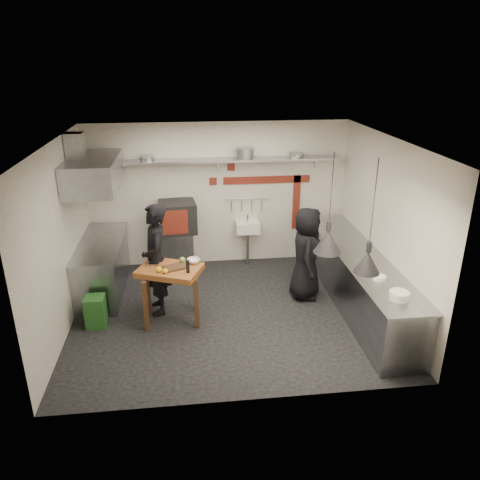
{
  "coord_description": "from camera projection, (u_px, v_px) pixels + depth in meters",
  "views": [
    {
      "loc": [
        -0.61,
        -6.66,
        3.95
      ],
      "look_at": [
        0.21,
        0.3,
        1.16
      ],
      "focal_mm": 35.0,
      "sensor_mm": 36.0,
      "label": 1
    }
  ],
  "objects": [
    {
      "name": "sink_tap",
      "position": [
        248.0,
        218.0,
        9.15
      ],
      "size": [
        0.03,
        0.03,
        0.14
      ],
      "primitive_type": "cylinder",
      "color": "gray",
      "rests_on": "hand_sink"
    },
    {
      "name": "chef_right",
      "position": [
        306.0,
        254.0,
        7.91
      ],
      "size": [
        0.67,
        0.88,
        1.62
      ],
      "primitive_type": "imported",
      "rotation": [
        0.0,
        0.0,
        1.36
      ],
      "color": "black",
      "rests_on": "floor"
    },
    {
      "name": "oven_glass",
      "position": [
        175.0,
        222.0,
        8.56
      ],
      "size": [
        0.38,
        0.06,
        0.34
      ],
      "primitive_type": "cube",
      "rotation": [
        0.0,
        0.0,
        0.11
      ],
      "color": "black",
      "rests_on": "oven_door"
    },
    {
      "name": "wall_front",
      "position": [
        247.0,
        300.0,
        5.22
      ],
      "size": [
        5.0,
        0.04,
        2.8
      ],
      "primitive_type": "cube",
      "color": "silver",
      "rests_on": "floor"
    },
    {
      "name": "floor",
      "position": [
        229.0,
        313.0,
        7.68
      ],
      "size": [
        5.0,
        5.0,
        0.0
      ],
      "primitive_type": "plane",
      "color": "black",
      "rests_on": "ground"
    },
    {
      "name": "sink_drain",
      "position": [
        248.0,
        248.0,
        9.35
      ],
      "size": [
        0.06,
        0.06,
        0.66
      ],
      "primitive_type": "cylinder",
      "color": "gray",
      "rests_on": "floor"
    },
    {
      "name": "bowl",
      "position": [
        193.0,
        261.0,
        7.29
      ],
      "size": [
        0.26,
        0.26,
        0.06
      ],
      "primitive_type": "imported",
      "rotation": [
        0.0,
        0.0,
        0.34
      ],
      "color": "silver",
      "rests_on": "prep_table"
    },
    {
      "name": "red_tile_b",
      "position": [
        213.0,
        181.0,
        8.96
      ],
      "size": [
        0.14,
        0.02,
        0.14
      ],
      "primitive_type": "cube",
      "color": "maroon",
      "rests_on": "wall_back"
    },
    {
      "name": "counter_right_top",
      "position": [
        361.0,
        256.0,
        7.57
      ],
      "size": [
        0.76,
        3.9,
        0.03
      ],
      "primitive_type": "cube",
      "color": "gray",
      "rests_on": "counter_right"
    },
    {
      "name": "veg_ball",
      "position": [
        182.0,
        260.0,
        7.28
      ],
      "size": [
        0.1,
        0.1,
        0.09
      ],
      "primitive_type": "sphere",
      "rotation": [
        0.0,
        0.0,
        -0.03
      ],
      "color": "olive",
      "rests_on": "prep_table"
    },
    {
      "name": "red_band_horiz",
      "position": [
        267.0,
        180.0,
        9.08
      ],
      "size": [
        1.7,
        0.02,
        0.14
      ],
      "primitive_type": "cube",
      "color": "maroon",
      "rests_on": "wall_back"
    },
    {
      "name": "back_shelf",
      "position": [
        219.0,
        160.0,
        8.66
      ],
      "size": [
        4.6,
        0.34,
        0.04
      ],
      "primitive_type": "cube",
      "color": "gray",
      "rests_on": "wall_back"
    },
    {
      "name": "ceiling",
      "position": [
        228.0,
        141.0,
        6.64
      ],
      "size": [
        5.0,
        5.0,
        0.0
      ],
      "primitive_type": "plane",
      "color": "beige",
      "rests_on": "floor"
    },
    {
      "name": "red_tile_a",
      "position": [
        231.0,
        167.0,
        8.9
      ],
      "size": [
        0.14,
        0.02,
        0.14
      ],
      "primitive_type": "cube",
      "color": "maroon",
      "rests_on": "wall_back"
    },
    {
      "name": "lemon_a",
      "position": [
        159.0,
        270.0,
        6.98
      ],
      "size": [
        0.09,
        0.09,
        0.08
      ],
      "primitive_type": "sphere",
      "rotation": [
        0.0,
        0.0,
        0.12
      ],
      "color": "yellow",
      "rests_on": "prep_table"
    },
    {
      "name": "counter_left",
      "position": [
        102.0,
        267.0,
        8.25
      ],
      "size": [
        0.7,
        1.9,
        0.9
      ],
      "primitive_type": "cube",
      "color": "gray",
      "rests_on": "floor"
    },
    {
      "name": "extractor_hood",
      "position": [
        94.0,
        173.0,
        7.62
      ],
      "size": [
        0.78,
        1.6,
        0.5
      ],
      "primitive_type": "cube",
      "color": "gray",
      "rests_on": "ceiling"
    },
    {
      "name": "hand_sink",
      "position": [
        247.0,
        227.0,
        9.22
      ],
      "size": [
        0.46,
        0.34,
        0.22
      ],
      "primitive_type": "cube",
      "color": "silver",
      "rests_on": "wall_back"
    },
    {
      "name": "wall_left",
      "position": [
        60.0,
        240.0,
        6.89
      ],
      "size": [
        0.04,
        4.2,
        2.8
      ],
      "primitive_type": "cube",
      "color": "silver",
      "rests_on": "floor"
    },
    {
      "name": "oven_stand",
      "position": [
        177.0,
        250.0,
        9.09
      ],
      "size": [
        0.65,
        0.6,
        0.8
      ],
      "primitive_type": "cube",
      "rotation": [
        0.0,
        0.0,
        0.11
      ],
      "color": "gray",
      "rests_on": "floor"
    },
    {
      "name": "prep_table",
      "position": [
        171.0,
        294.0,
        7.3
      ],
      "size": [
        1.09,
        0.94,
        0.92
      ],
      "primitive_type": null,
      "rotation": [
        0.0,
        0.0,
        -0.39
      ],
      "color": "brown",
      "rests_on": "floor"
    },
    {
      "name": "pan_mid_left",
      "position": [
        147.0,
        159.0,
        8.5
      ],
      "size": [
        0.23,
        0.23,
        0.07
      ],
      "primitive_type": "cylinder",
      "rotation": [
        0.0,
        0.0,
        -0.08
      ],
      "color": "gray",
      "rests_on": "back_shelf"
    },
    {
      "name": "utensil_rail",
      "position": [
        247.0,
        199.0,
        9.15
      ],
      "size": [
        0.9,
        0.02,
        0.02
      ],
      "primitive_type": "cylinder",
      "rotation": [
        0.0,
        1.57,
        0.0
      ],
      "color": "gray",
      "rests_on": "wall_back"
    },
    {
      "name": "cutting_board",
      "position": [
        176.0,
        267.0,
        7.12
      ],
      "size": [
        0.41,
        0.35,
        0.02
      ],
      "primitive_type": "cube",
      "rotation": [
        0.0,
        0.0,
        0.39
      ],
      "color": "#432B17",
      "rests_on": "prep_table"
    },
    {
      "name": "plate_stack",
      "position": [
        399.0,
        295.0,
        6.18
      ],
      "size": [
        0.31,
        0.31,
        0.11
      ],
      "primitive_type": "cylinder",
      "rotation": [
        0.0,
        0.0,
        -0.24
      ],
      "color": "silver",
      "rests_on": "counter_right_top"
    },
    {
      "name": "stock_pot",
      "position": [
        245.0,
        153.0,
        8.67
      ],
      "size": [
        0.41,
        0.41,
        0.2
      ],
      "primitive_type": "cylinder",
      "rotation": [
        0.0,
        0.0,
        -0.26
      ],
      "color": "gray",
      "rests_on": "back_shelf"
    },
    {
      "name": "pan_far_left",
      "position": [
        147.0,
        158.0,
        8.5
      ],
      "size": [
        0.29,
        0.29,
        0.09
      ],
      "primitive_type": "cylinder",
      "rotation": [
        0.0,
        0.0,
        -0.12
      ],
      "color": "gray",
      "rests_on": "back_shelf"
    },
    {
      "name": "pepper_mill",
      "position": [
        188.0,
        266.0,
        6.93
      ],
      "size": [
        0.07,
        0.07,
        0.2
      ],
      "primitive_type": "cylinder",
      "rotation": [
        0.0,
        0.0,
        0.27
      ],
      "color": "black",
      "rests_on": "prep_table"
    },
    {
      "name": "hood_duct",
      "position": [
        75.0,
        149.0,
        7.45
      ],
      "size": [
        0.28,
        0.28,
        0.5
      ],
      "primitive_type": "cube",
      "color": "gray",
      "rests_on": "ceiling"
    },
    {
      "name": "red_band_vert",
      "position": [
        296.0,
        202.0,
        9.32
      ],
      "size": [
        0.14,
        0.02,
        1.1
      ],
      "primitive_type": "cube",
      "color": "maroon",
      "rests_on": "wall_back"
    },
    {
      "name": "combi_oven",
      "position": [
        178.0,
        217.0,
        8.83
      ],
      "size": [
        0.72,
        0.68,
        0.58
      ],
      "primitive_type": "cube",
      "rotation": [
        0.0,
        0.0,
        0.11
      ],
      "color": "black",
      "rests_on": "oven_stand"
    },
    {
      "name": "shelf_bracket_right",
      "position": [
        316.0,
        161.0,
        9.05
      ],
      "size": [
        0.04,
        0.06,
        0.24
      ],
      "primitive_type": "cube",
      "color": "gray",
      "rests_on": "wall_back"
    },
    {
      "name": "counter_right",
      "position": [
        358.0,
        281.0,
        7.74
      ],
      "size": [
        0.7,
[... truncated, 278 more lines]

